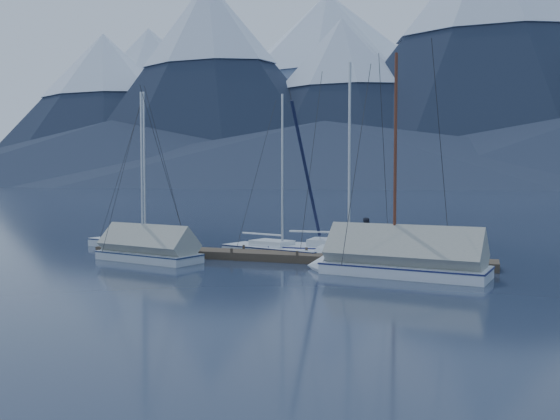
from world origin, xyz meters
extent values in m
plane|color=#151E30|center=(0.00, 0.00, 0.00)|extent=(1000.00, 1000.00, 0.00)
cone|color=#475675|center=(-260.00, 420.00, 65.00)|extent=(308.00, 308.00, 130.00)
cone|color=silver|center=(-260.00, 420.00, 103.20)|extent=(133.24, 133.24, 54.60)
cone|color=#475675|center=(-110.00, 440.00, 75.00)|extent=(352.00, 352.00, 150.00)
cone|color=silver|center=(-110.00, 440.00, 119.00)|extent=(152.28, 152.28, 63.00)
cone|color=#475675|center=(40.00, 430.00, 70.00)|extent=(330.00, 330.00, 140.00)
cone|color=silver|center=(40.00, 430.00, 111.10)|extent=(142.76, 142.76, 58.80)
cone|color=#192133|center=(-220.00, 300.00, 47.50)|extent=(209.00, 209.00, 95.00)
cone|color=silver|center=(-220.00, 300.00, 75.55)|extent=(90.41, 90.41, 39.90)
cone|color=#192133|center=(-140.00, 285.00, 57.50)|extent=(190.00, 190.00, 115.00)
cone|color=silver|center=(-140.00, 285.00, 91.35)|extent=(82.19, 82.19, 48.30)
cone|color=#192133|center=(-65.00, 295.00, 45.00)|extent=(171.00, 171.00, 90.00)
cone|color=silver|center=(-65.00, 295.00, 71.60)|extent=(73.97, 73.97, 37.80)
cone|color=#192133|center=(10.00, 310.00, 67.50)|extent=(228.00, 228.00, 135.00)
cone|color=#192133|center=(-180.00, 250.00, 17.50)|extent=(364.00, 364.00, 35.00)
cone|color=#192133|center=(-60.00, 240.00, 15.00)|extent=(416.00, 416.00, 30.00)
cube|color=#382D23|center=(0.00, 2.00, 0.17)|extent=(18.00, 1.50, 0.34)
cube|color=black|center=(-6.00, 2.00, -0.05)|extent=(3.00, 1.30, 0.30)
cube|color=black|center=(0.00, 2.00, -0.05)|extent=(3.00, 1.30, 0.30)
cube|color=black|center=(6.00, 2.00, -0.05)|extent=(3.00, 1.30, 0.30)
cylinder|color=#382D23|center=(-8.00, 2.70, 0.35)|extent=(0.12, 0.12, 0.35)
cylinder|color=#382D23|center=(-8.00, 1.30, 0.35)|extent=(0.12, 0.12, 0.35)
cylinder|color=#382D23|center=(-5.00, 2.70, 0.35)|extent=(0.12, 0.12, 0.35)
cylinder|color=#382D23|center=(-5.00, 1.30, 0.35)|extent=(0.12, 0.12, 0.35)
cylinder|color=#382D23|center=(-2.00, 2.70, 0.35)|extent=(0.12, 0.12, 0.35)
cylinder|color=#382D23|center=(-2.00, 1.30, 0.35)|extent=(0.12, 0.12, 0.35)
cylinder|color=#382D23|center=(1.00, 2.70, 0.35)|extent=(0.12, 0.12, 0.35)
cylinder|color=#382D23|center=(1.00, 1.30, 0.35)|extent=(0.12, 0.12, 0.35)
cylinder|color=#382D23|center=(4.00, 2.70, 0.35)|extent=(0.12, 0.12, 0.35)
cylinder|color=#382D23|center=(4.00, 1.30, 0.35)|extent=(0.12, 0.12, 0.35)
cylinder|color=#382D23|center=(7.00, 2.70, 0.35)|extent=(0.12, 0.12, 0.35)
cylinder|color=#382D23|center=(7.00, 1.30, 0.35)|extent=(0.12, 0.12, 0.35)
cube|color=silver|center=(-8.46, 4.25, 0.11)|extent=(5.94, 3.05, 0.62)
cube|color=silver|center=(-8.46, 4.25, -0.17)|extent=(4.93, 2.03, 0.28)
cube|color=#19264C|center=(-8.46, 4.25, 0.38)|extent=(6.00, 3.08, 0.06)
cone|color=silver|center=(-5.27, 3.56, 0.11)|extent=(1.40, 1.99, 1.81)
cube|color=silver|center=(-8.73, 4.31, 0.57)|extent=(2.22, 1.71, 0.28)
cylinder|color=#B2B7BF|center=(-8.09, 4.17, 4.20)|extent=(0.11, 0.11, 7.56)
cylinder|color=#B2B7BF|center=(-9.38, 4.45, 0.99)|extent=(2.51, 0.62, 0.09)
cylinder|color=#26262B|center=(-6.70, 3.87, 4.20)|extent=(0.63, 2.80, 7.56)
cube|color=silver|center=(-0.78, 3.75, 0.11)|extent=(5.58, 3.30, 0.58)
cube|color=silver|center=(-0.78, 3.75, -0.16)|extent=(4.58, 2.30, 0.26)
cube|color=#161E44|center=(-0.78, 3.75, 0.35)|extent=(5.63, 3.33, 0.05)
cone|color=silver|center=(2.12, 2.82, 0.11)|extent=(1.44, 1.91, 1.69)
cube|color=silver|center=(-1.03, 3.83, 0.53)|extent=(2.14, 1.74, 0.26)
cylinder|color=#B2B7BF|center=(-0.44, 3.64, 3.93)|extent=(0.11, 0.11, 7.06)
cylinder|color=#B2B7BF|center=(-1.62, 4.02, 0.93)|extent=(2.29, 0.80, 0.08)
cylinder|color=#26262B|center=(0.82, 3.23, 3.93)|extent=(0.84, 2.54, 7.06)
cube|color=silver|center=(2.17, 4.18, 0.12)|extent=(6.26, 2.11, 0.69)
cube|color=silver|center=(2.17, 4.18, -0.19)|extent=(5.31, 1.17, 0.31)
cube|color=navy|center=(2.17, 4.18, 0.42)|extent=(6.32, 2.13, 0.06)
cone|color=silver|center=(5.76, 4.17, 0.12)|extent=(1.15, 2.00, 2.00)
cube|color=silver|center=(1.86, 4.19, 0.62)|extent=(2.19, 1.47, 0.31)
cylinder|color=#B2B7BF|center=(2.59, 4.18, 4.63)|extent=(0.12, 0.12, 8.33)
cylinder|color=#B2B7BF|center=(1.13, 4.19, 1.09)|extent=(2.81, 0.11, 0.09)
cylinder|color=#26262B|center=(4.15, 4.18, 4.63)|extent=(0.04, 3.15, 8.34)
cube|color=white|center=(5.66, -0.45, 0.12)|extent=(6.22, 3.05, 0.63)
cube|color=white|center=(5.66, -0.45, -0.17)|extent=(5.19, 1.96, 0.29)
cube|color=navy|center=(5.66, -0.45, 0.38)|extent=(6.29, 3.08, 0.06)
cone|color=white|center=(2.29, 0.10, 0.12)|extent=(1.37, 2.17, 2.03)
cylinder|color=#592819|center=(5.28, -0.39, 4.28)|extent=(0.12, 0.12, 7.69)
cylinder|color=#592819|center=(6.61, -0.60, 1.01)|extent=(2.66, 0.52, 0.09)
cylinder|color=#26262B|center=(3.81, -0.15, 4.28)|extent=(0.50, 2.97, 7.70)
cube|color=gray|center=(5.66, -0.45, 0.82)|extent=(5.94, 3.04, 2.15)
cube|color=silver|center=(-5.31, -0.06, 0.10)|extent=(5.11, 2.87, 0.57)
cube|color=silver|center=(-5.31, -0.06, -0.16)|extent=(4.22, 1.94, 0.26)
cube|color=navy|center=(-5.31, -0.06, 0.35)|extent=(5.16, 2.90, 0.05)
cone|color=silver|center=(-8.03, 0.63, 0.10)|extent=(1.33, 1.84, 1.66)
cylinder|color=#B2B7BF|center=(-5.65, 0.02, 3.84)|extent=(0.10, 0.10, 6.91)
cylinder|color=#B2B7BF|center=(-4.48, -0.28, 0.91)|extent=(2.13, 0.61, 0.08)
cylinder|color=#26262B|center=(-6.82, 0.32, 3.84)|extent=(0.62, 2.37, 6.91)
cube|color=gray|center=(-5.31, -0.06, 0.73)|extent=(4.89, 2.84, 1.76)
imported|color=black|center=(3.80, 2.16, 1.14)|extent=(0.56, 0.68, 1.60)
camera|label=1|loc=(8.31, -22.33, 3.55)|focal=38.00mm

